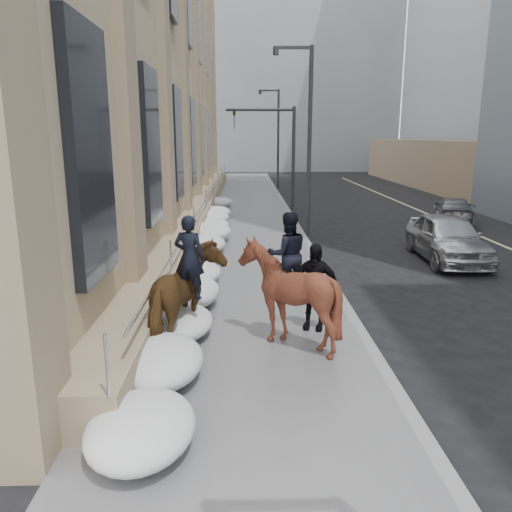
{
  "coord_description": "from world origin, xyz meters",
  "views": [
    {
      "loc": [
        0.03,
        -8.13,
        4.31
      ],
      "look_at": [
        0.3,
        2.72,
        1.7
      ],
      "focal_mm": 35.0,
      "sensor_mm": 36.0,
      "label": 1
    }
  ],
  "objects_px": {
    "mounted_horse_right": "(288,289)",
    "car_grey": "(453,210)",
    "car_silver": "(447,237)",
    "mounted_horse_left": "(187,294)",
    "pedestrian": "(314,286)"
  },
  "relations": [
    {
      "from": "mounted_horse_right",
      "to": "car_grey",
      "type": "relative_size",
      "value": 0.63
    },
    {
      "from": "mounted_horse_right",
      "to": "car_silver",
      "type": "bearing_deg",
      "value": -139.4
    },
    {
      "from": "car_grey",
      "to": "mounted_horse_left",
      "type": "bearing_deg",
      "value": 70.4
    },
    {
      "from": "mounted_horse_left",
      "to": "car_silver",
      "type": "height_order",
      "value": "mounted_horse_left"
    },
    {
      "from": "mounted_horse_right",
      "to": "pedestrian",
      "type": "bearing_deg",
      "value": -137.75
    },
    {
      "from": "pedestrian",
      "to": "car_grey",
      "type": "height_order",
      "value": "pedestrian"
    },
    {
      "from": "mounted_horse_left",
      "to": "car_silver",
      "type": "relative_size",
      "value": 0.55
    },
    {
      "from": "car_silver",
      "to": "car_grey",
      "type": "height_order",
      "value": "car_silver"
    },
    {
      "from": "mounted_horse_left",
      "to": "pedestrian",
      "type": "height_order",
      "value": "mounted_horse_left"
    },
    {
      "from": "car_silver",
      "to": "car_grey",
      "type": "relative_size",
      "value": 1.12
    },
    {
      "from": "mounted_horse_left",
      "to": "mounted_horse_right",
      "type": "xyz_separation_m",
      "value": [
        2.05,
        0.01,
        0.09
      ]
    },
    {
      "from": "mounted_horse_left",
      "to": "car_silver",
      "type": "xyz_separation_m",
      "value": [
        8.36,
        7.46,
        -0.37
      ]
    },
    {
      "from": "car_silver",
      "to": "mounted_horse_left",
      "type": "bearing_deg",
      "value": -135.32
    },
    {
      "from": "pedestrian",
      "to": "car_silver",
      "type": "xyz_separation_m",
      "value": [
        5.65,
        6.63,
        -0.26
      ]
    },
    {
      "from": "mounted_horse_left",
      "to": "pedestrian",
      "type": "bearing_deg",
      "value": -148.87
    }
  ]
}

